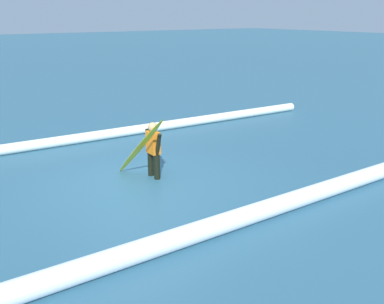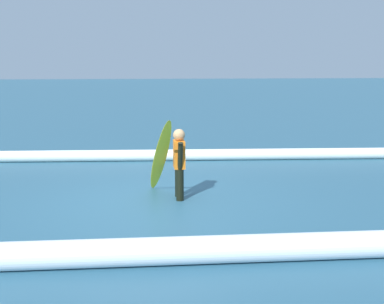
{
  "view_description": "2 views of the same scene",
  "coord_description": "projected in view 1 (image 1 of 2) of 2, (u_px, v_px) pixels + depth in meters",
  "views": [
    {
      "loc": [
        4.08,
        7.75,
        3.61
      ],
      "look_at": [
        -0.71,
        1.14,
        0.93
      ],
      "focal_mm": 39.38,
      "sensor_mm": 36.0,
      "label": 1
    },
    {
      "loc": [
        0.27,
        8.36,
        2.46
      ],
      "look_at": [
        -0.58,
        1.62,
        1.21
      ],
      "focal_mm": 44.28,
      "sensor_mm": 36.0,
      "label": 2
    }
  ],
  "objects": [
    {
      "name": "wave_crest_midground",
      "position": [
        173.0,
        240.0,
        6.72
      ],
      "size": [
        23.12,
        1.27,
        0.35
      ],
      "primitive_type": "cylinder",
      "rotation": [
        0.0,
        1.57,
        -0.04
      ],
      "color": "white",
      "rests_on": "ground_plane"
    },
    {
      "name": "surfboard",
      "position": [
        140.0,
        148.0,
        9.36
      ],
      "size": [
        0.46,
        1.68,
        1.59
      ],
      "color": "yellow",
      "rests_on": "ground_plane"
    },
    {
      "name": "surfer",
      "position": [
        153.0,
        147.0,
        9.57
      ],
      "size": [
        0.22,
        0.64,
        1.31
      ],
      "rotation": [
        0.0,
        0.0,
        4.71
      ],
      "color": "black",
      "rests_on": "ground_plane"
    },
    {
      "name": "ground_plane",
      "position": [
        136.0,
        185.0,
        9.36
      ],
      "size": [
        156.23,
        156.23,
        0.0
      ],
      "primitive_type": "plane",
      "color": "#2E5F78"
    },
    {
      "name": "wave_crest_foreground",
      "position": [
        76.0,
        139.0,
        12.26
      ],
      "size": [
        17.1,
        1.61,
        0.29
      ],
      "primitive_type": "cylinder",
      "rotation": [
        0.0,
        1.57,
        -0.08
      ],
      "color": "white",
      "rests_on": "ground_plane"
    }
  ]
}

